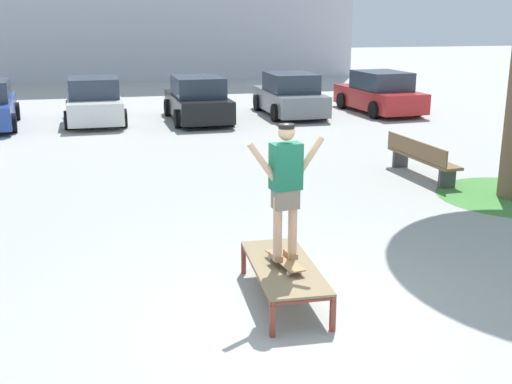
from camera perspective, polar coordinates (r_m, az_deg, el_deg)
ground_plane at (r=7.86m, az=3.33°, el=-10.58°), size 120.00×120.00×0.00m
skate_box at (r=7.98m, az=2.51°, el=-6.89°), size 0.84×1.93×0.46m
skateboard at (r=7.90m, az=2.59°, el=-6.18°), size 0.31×0.82×0.09m
skater at (r=7.59m, az=2.68°, el=0.82°), size 1.00×0.32×1.69m
car_white at (r=21.93m, az=-14.30°, el=7.87°), size 1.99×4.24×1.50m
car_black at (r=21.63m, az=-5.26°, el=8.18°), size 2.00×4.24×1.50m
car_grey at (r=22.85m, az=3.04°, el=8.62°), size 1.93×4.20×1.50m
car_red at (r=23.90m, az=11.03°, el=8.67°), size 2.16×4.32×1.50m
park_bench at (r=14.44m, az=14.57°, el=3.04°), size 0.60×2.42×0.83m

